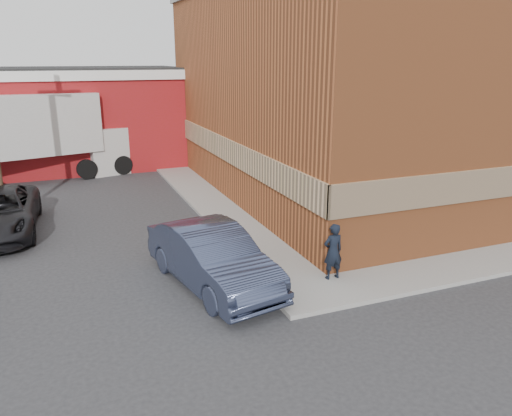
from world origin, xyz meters
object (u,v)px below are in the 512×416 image
object	(u,v)px
man	(333,251)
box_truck	(44,131)
brick_building	(366,89)
warehouse	(42,118)
sedan	(212,257)

from	to	relation	value
man	box_truck	bearing A→B (deg)	-67.52
brick_building	warehouse	xyz separation A→B (m)	(-14.50, 11.00, -1.87)
man	box_truck	distance (m)	18.14
brick_building	warehouse	distance (m)	18.30
warehouse	brick_building	bearing A→B (deg)	-37.20
warehouse	man	xyz separation A→B (m)	(7.54, -20.25, -1.88)
brick_building	box_truck	xyz separation A→B (m)	(-14.41, 7.22, -2.15)
brick_building	sedan	distance (m)	13.62
sedan	box_truck	size ratio (longest dim) A/B	0.55
sedan	brick_building	bearing A→B (deg)	27.63
warehouse	box_truck	distance (m)	3.80
brick_building	sedan	size ratio (longest dim) A/B	3.54
man	brick_building	bearing A→B (deg)	-128.83
man	box_truck	world-z (taller)	box_truck
warehouse	box_truck	xyz separation A→B (m)	(0.09, -3.79, -0.28)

